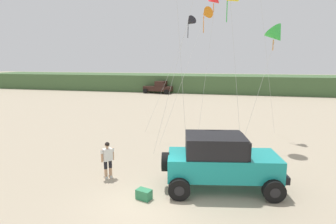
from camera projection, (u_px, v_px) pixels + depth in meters
name	position (u px, v px, depth m)	size (l,w,h in m)	color
ground_plane	(147.00, 206.00, 9.95)	(220.00, 220.00, 0.00)	tan
dune_ridge	(218.00, 83.00, 47.50)	(90.00, 9.58, 2.80)	#426038
jeep	(221.00, 160.00, 11.10)	(5.01, 3.13, 2.26)	teal
person_watching	(108.00, 158.00, 12.16)	(0.47, 0.49, 1.67)	tan
cooler_box	(144.00, 194.00, 10.40)	(0.56, 0.36, 0.38)	#2D7F51
distant_pickup	(159.00, 87.00, 44.58)	(4.83, 3.00, 1.98)	black
kite_orange_streamer	(276.00, 35.00, 15.62)	(2.48, 2.08, 7.32)	green
kite_white_parafoil	(206.00, 14.00, 19.72)	(2.77, 5.51, 9.07)	orange
kite_purple_stunt	(190.00, 22.00, 21.43)	(3.22, 4.15, 8.64)	black
kite_pink_ribbon	(216.00, 0.00, 19.92)	(1.34, 3.82, 10.13)	red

